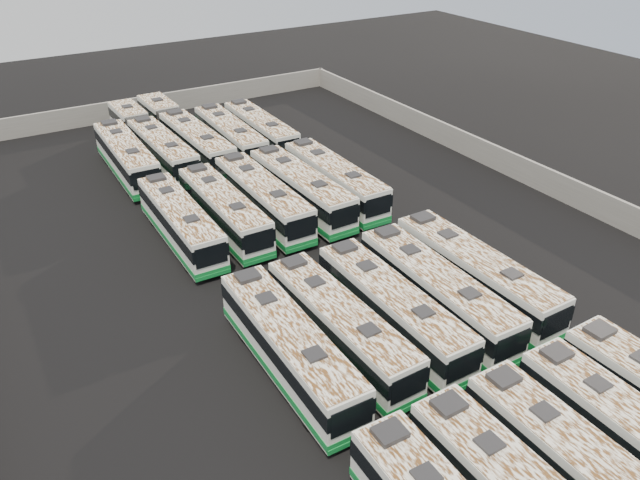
{
  "coord_description": "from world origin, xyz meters",
  "views": [
    {
      "loc": [
        -18.35,
        -31.32,
        22.84
      ],
      "look_at": [
        0.55,
        0.12,
        1.6
      ],
      "focal_mm": 35.0,
      "sensor_mm": 36.0,
      "label": 1
    }
  ],
  "objects_px": {
    "bus_midfront_center": "(392,309)",
    "bus_midback_center": "(263,198)",
    "bus_back_center": "(183,133)",
    "bus_midback_far_right": "(334,180)",
    "bus_back_far_left": "(127,157)",
    "bus_midback_far_left": "(181,222)",
    "bus_midfront_far_left": "(289,347)",
    "bus_back_far_right": "(261,131)",
    "bus_midback_right": "(301,189)",
    "bus_midfront_right": "(436,292)",
    "bus_midfront_far_right": "(475,274)",
    "bus_midback_left": "(224,210)",
    "bus_front_center": "(588,478)",
    "bus_back_left": "(151,140)",
    "bus_midfront_left": "(340,326)",
    "bus_back_right": "(230,137)"
  },
  "relations": [
    {
      "from": "bus_midback_center",
      "to": "bus_midback_far_right",
      "type": "xyz_separation_m",
      "value": [
        6.47,
        -0.01,
        -0.01
      ]
    },
    {
      "from": "bus_midback_center",
      "to": "bus_midback_far_right",
      "type": "bearing_deg",
      "value": 0.3
    },
    {
      "from": "bus_back_far_left",
      "to": "bus_midback_far_left",
      "type": "bearing_deg",
      "value": -89.19
    },
    {
      "from": "bus_midfront_far_left",
      "to": "bus_midback_right",
      "type": "bearing_deg",
      "value": 59.78
    },
    {
      "from": "bus_back_center",
      "to": "bus_midback_far_right",
      "type": "bearing_deg",
      "value": -69.44
    },
    {
      "from": "bus_midfront_left",
      "to": "bus_midback_left",
      "type": "height_order",
      "value": "bus_midback_left"
    },
    {
      "from": "bus_midfront_far_left",
      "to": "bus_midback_right",
      "type": "xyz_separation_m",
      "value": [
        9.9,
        16.3,
        0.03
      ]
    },
    {
      "from": "bus_midfront_center",
      "to": "bus_back_far_left",
      "type": "height_order",
      "value": "bus_back_far_left"
    },
    {
      "from": "bus_midfront_far_right",
      "to": "bus_midback_left",
      "type": "relative_size",
      "value": 1.05
    },
    {
      "from": "bus_midfront_right",
      "to": "bus_back_left",
      "type": "distance_m",
      "value": 33.69
    },
    {
      "from": "bus_midback_far_right",
      "to": "bus_back_left",
      "type": "bearing_deg",
      "value": 121.02
    },
    {
      "from": "bus_back_right",
      "to": "bus_midfront_right",
      "type": "bearing_deg",
      "value": -88.67
    },
    {
      "from": "bus_front_center",
      "to": "bus_midback_right",
      "type": "xyz_separation_m",
      "value": [
        3.38,
        29.78,
        0.06
      ]
    },
    {
      "from": "bus_midback_right",
      "to": "bus_midback_center",
      "type": "bearing_deg",
      "value": 177.0
    },
    {
      "from": "bus_midback_far_right",
      "to": "bus_back_far_left",
      "type": "distance_m",
      "value": 18.77
    },
    {
      "from": "bus_midfront_right",
      "to": "bus_midback_center",
      "type": "xyz_separation_m",
      "value": [
        -3.22,
        16.46,
        0.0
      ]
    },
    {
      "from": "bus_midfront_center",
      "to": "bus_midfront_right",
      "type": "bearing_deg",
      "value": 0.02
    },
    {
      "from": "bus_back_center",
      "to": "bus_back_right",
      "type": "height_order",
      "value": "bus_back_center"
    },
    {
      "from": "bus_midfront_far_left",
      "to": "bus_midback_far_left",
      "type": "xyz_separation_m",
      "value": [
        -0.06,
        16.13,
        -0.04
      ]
    },
    {
      "from": "bus_midback_far_left",
      "to": "bus_back_right",
      "type": "distance_m",
      "value": 16.9
    },
    {
      "from": "bus_midfront_center",
      "to": "bus_back_far_right",
      "type": "xyz_separation_m",
      "value": [
        6.52,
        29.99,
        -0.02
      ]
    },
    {
      "from": "bus_midfront_far_left",
      "to": "bus_midback_left",
      "type": "relative_size",
      "value": 1.02
    },
    {
      "from": "bus_midfront_left",
      "to": "bus_midback_left",
      "type": "distance_m",
      "value": 16.02
    },
    {
      "from": "bus_midback_center",
      "to": "bus_back_far_left",
      "type": "bearing_deg",
      "value": 116.48
    },
    {
      "from": "bus_midback_center",
      "to": "bus_midback_far_left",
      "type": "bearing_deg",
      "value": -177.17
    },
    {
      "from": "bus_midfront_far_left",
      "to": "bus_midback_center",
      "type": "distance_m",
      "value": 17.69
    },
    {
      "from": "bus_midfront_left",
      "to": "bus_midfront_center",
      "type": "relative_size",
      "value": 0.99
    },
    {
      "from": "bus_midfront_far_left",
      "to": "bus_midback_center",
      "type": "height_order",
      "value": "bus_midback_center"
    },
    {
      "from": "bus_front_center",
      "to": "bus_midfront_left",
      "type": "xyz_separation_m",
      "value": [
        -3.27,
        13.67,
        -0.02
      ]
    },
    {
      "from": "bus_midfront_right",
      "to": "bus_back_left",
      "type": "xyz_separation_m",
      "value": [
        -6.63,
        33.03,
        -0.06
      ]
    },
    {
      "from": "bus_midfront_right",
      "to": "bus_back_far_left",
      "type": "xyz_separation_m",
      "value": [
        -9.81,
        29.92,
        0.01
      ]
    },
    {
      "from": "bus_midfront_far_right",
      "to": "bus_back_left",
      "type": "distance_m",
      "value": 34.29
    },
    {
      "from": "bus_midback_right",
      "to": "bus_back_far_right",
      "type": "height_order",
      "value": "bus_midback_right"
    },
    {
      "from": "bus_midfront_far_left",
      "to": "bus_back_right",
      "type": "distance_m",
      "value": 31.41
    },
    {
      "from": "bus_midfront_far_right",
      "to": "bus_back_far_left",
      "type": "xyz_separation_m",
      "value": [
        -13.09,
        29.71,
        -0.01
      ]
    },
    {
      "from": "bus_midfront_right",
      "to": "bus_front_center",
      "type": "bearing_deg",
      "value": -102.61
    },
    {
      "from": "bus_midfront_right",
      "to": "bus_midback_right",
      "type": "relative_size",
      "value": 0.99
    },
    {
      "from": "bus_midback_far_left",
      "to": "bus_midback_left",
      "type": "bearing_deg",
      "value": 2.1
    },
    {
      "from": "bus_midfront_center",
      "to": "bus_midback_center",
      "type": "distance_m",
      "value": 16.45
    },
    {
      "from": "bus_midback_left",
      "to": "bus_midback_far_right",
      "type": "height_order",
      "value": "bus_midback_far_right"
    },
    {
      "from": "bus_midback_right",
      "to": "bus_midback_far_right",
      "type": "distance_m",
      "value": 3.17
    },
    {
      "from": "bus_midfront_center",
      "to": "bus_midback_center",
      "type": "relative_size",
      "value": 0.97
    },
    {
      "from": "bus_back_left",
      "to": "bus_back_center",
      "type": "xyz_separation_m",
      "value": [
        3.21,
        0.07,
        0.05
      ]
    },
    {
      "from": "bus_back_far_right",
      "to": "bus_midfront_left",
      "type": "bearing_deg",
      "value": -107.55
    },
    {
      "from": "bus_front_center",
      "to": "bus_back_left",
      "type": "height_order",
      "value": "bus_front_center"
    },
    {
      "from": "bus_midfront_far_left",
      "to": "bus_back_far_right",
      "type": "xyz_separation_m",
      "value": [
        13.12,
        29.96,
        -0.04
      ]
    },
    {
      "from": "bus_midback_far_left",
      "to": "bus_back_right",
      "type": "bearing_deg",
      "value": 54.66
    },
    {
      "from": "bus_midback_far_left",
      "to": "bus_back_far_right",
      "type": "distance_m",
      "value": 19.11
    },
    {
      "from": "bus_midfront_far_right",
      "to": "bus_midback_far_left",
      "type": "height_order",
      "value": "bus_midfront_far_right"
    },
    {
      "from": "bus_back_far_left",
      "to": "bus_midfront_center",
      "type": "bearing_deg",
      "value": -76.46
    }
  ]
}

